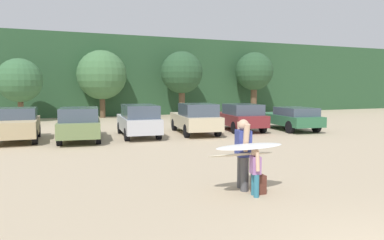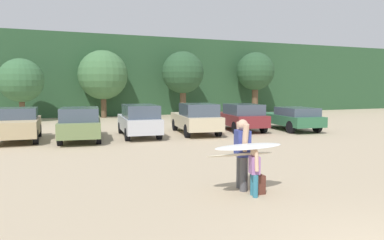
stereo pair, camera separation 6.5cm
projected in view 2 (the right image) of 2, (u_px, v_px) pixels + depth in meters
hillside_ridge at (102, 77)px, 36.47m from camera, size 108.00×12.00×7.16m
tree_far_left at (21, 81)px, 25.79m from camera, size 3.19×3.19×4.65m
tree_far_right at (103, 75)px, 29.53m from camera, size 4.10×4.10×5.63m
tree_ridge_back at (183, 73)px, 31.07m from camera, size 3.68×3.68×5.69m
tree_left at (255, 72)px, 34.13m from camera, size 3.64×3.64×5.92m
parked_car_tan at (18, 124)px, 16.73m from camera, size 1.96×4.02×1.57m
parked_car_olive_green at (80, 123)px, 16.92m from camera, size 2.30×4.73×1.60m
parked_car_silver at (139, 120)px, 18.18m from camera, size 1.99×4.51×1.67m
parked_car_champagne at (196, 118)px, 19.37m from camera, size 2.41×4.93×1.68m
parked_car_maroon at (241, 117)px, 20.75m from camera, size 2.34×4.32×1.58m
parked_car_forest_green at (291, 118)px, 21.03m from camera, size 2.33×4.82×1.38m
person_adult at (242, 150)px, 8.74m from camera, size 0.41×0.76×1.75m
person_child at (254, 170)px, 8.22m from camera, size 0.26×0.45×1.11m
surfboard_cream at (240, 155)px, 8.62m from camera, size 1.77×0.60×0.19m
surfboard_white at (249, 147)px, 8.17m from camera, size 1.82×0.63×0.11m
backpack_dropped at (258, 184)px, 8.50m from camera, size 0.24×0.34×0.45m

